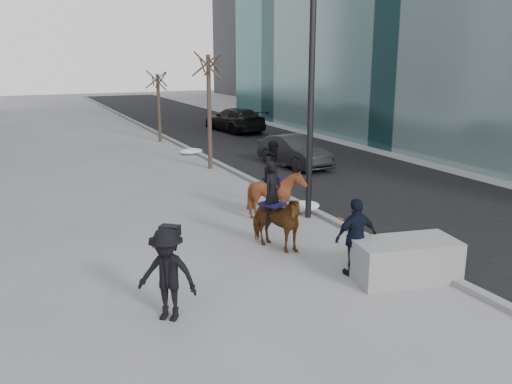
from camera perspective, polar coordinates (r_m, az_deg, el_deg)
name	(u,v)px	position (r m, az deg, el deg)	size (l,w,h in m)	color
ground	(278,267)	(12.62, 2.31, -7.85)	(120.00, 120.00, 0.00)	gray
road	(316,164)	(24.31, 6.29, 2.97)	(8.00, 90.00, 0.01)	black
curb	(233,170)	(22.53, -2.47, 2.28)	(0.25, 90.00, 0.12)	gray
planter	(405,260)	(12.22, 15.40, -6.90)	(2.22, 1.11, 0.89)	#959598
car_near	(294,151)	(23.59, 4.05, 4.30)	(1.41, 4.04, 1.33)	black
car_far	(235,120)	(34.36, -2.26, 7.62)	(2.09, 5.15, 1.49)	black
tree_near	(209,107)	(22.88, -4.95, 8.95)	(1.20, 1.20, 5.27)	#352B1F
tree_far	(159,105)	(30.68, -10.20, 9.05)	(1.20, 1.20, 4.10)	#35291F
mounted_left	(275,218)	(13.43, 1.97, -2.70)	(1.42, 1.89, 2.23)	#4D1F0F
mounted_right	(276,189)	(15.74, 2.13, 0.28)	(1.42, 1.55, 2.34)	#4C1C0F
feeder	(356,237)	(12.06, 10.49, -4.71)	(1.04, 0.87, 1.75)	black
camera_crew	(167,274)	(10.06, -9.32, -8.53)	(1.29, 1.22, 1.75)	black
lamppost	(312,45)	(15.68, 5.89, 15.11)	(0.25, 0.80, 9.09)	black
snow_piles	(290,201)	(17.49, 3.59, -0.95)	(1.31, 17.25, 0.33)	white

